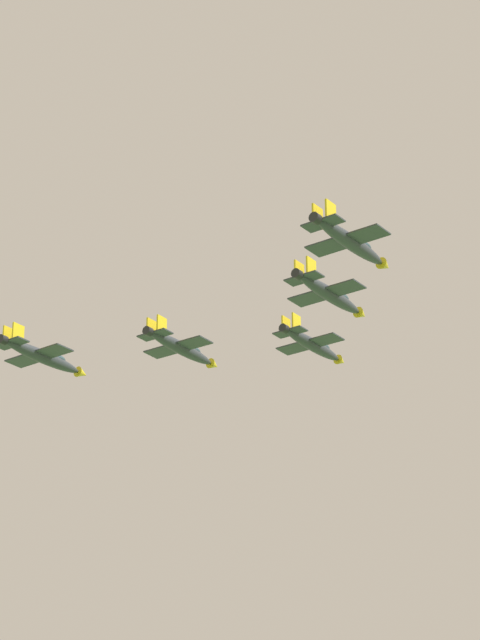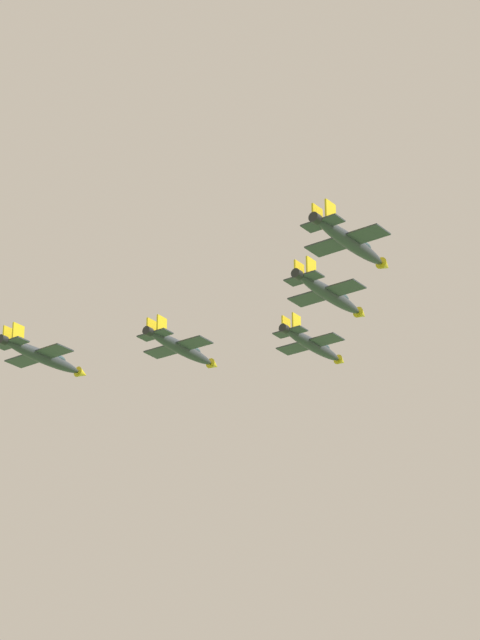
% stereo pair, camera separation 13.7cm
% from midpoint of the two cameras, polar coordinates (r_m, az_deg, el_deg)
% --- Properties ---
extents(jet_lead, '(9.81, 14.98, 3.28)m').
position_cam_midpoint_polar(jet_lead, '(194.22, 2.92, -0.99)').
color(jet_lead, '#2D3338').
extents(jet_left_wingman, '(9.95, 15.16, 3.32)m').
position_cam_midpoint_polar(jet_left_wingman, '(189.43, -2.40, -1.12)').
color(jet_left_wingman, '#2D3338').
extents(jet_right_wingman, '(10.23, 15.64, 3.42)m').
position_cam_midpoint_polar(jet_right_wingman, '(177.28, 3.60, 1.05)').
color(jet_right_wingman, '#2D3338').
extents(jet_left_outer, '(10.07, 15.47, 3.36)m').
position_cam_midpoint_polar(jet_left_outer, '(186.07, -7.96, -1.45)').
color(jet_left_outer, '#2D3338').
extents(jet_right_outer, '(10.07, 15.41, 3.36)m').
position_cam_midpoint_polar(jet_right_outer, '(160.11, 4.45, 3.16)').
color(jet_right_outer, '#2D3338').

